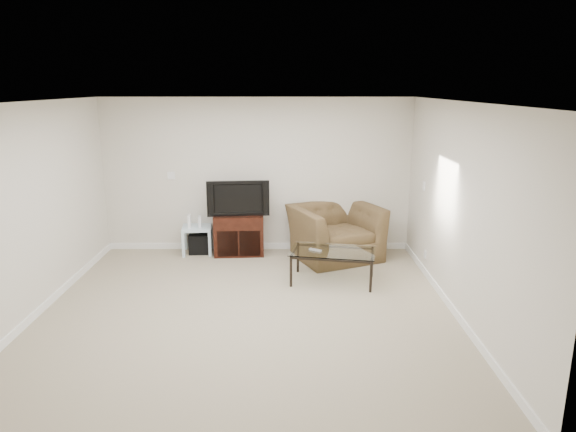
{
  "coord_description": "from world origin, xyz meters",
  "views": [
    {
      "loc": [
        0.49,
        -5.75,
        2.68
      ],
      "look_at": [
        0.5,
        1.2,
        0.9
      ],
      "focal_mm": 32.0,
      "sensor_mm": 36.0,
      "label": 1
    }
  ],
  "objects_px": {
    "side_table": "(197,240)",
    "subwoofer": "(199,243)",
    "tv_stand": "(239,233)",
    "television": "(238,197)",
    "recliner": "(336,223)",
    "coffee_table": "(333,266)"
  },
  "relations": [
    {
      "from": "side_table",
      "to": "subwoofer",
      "type": "height_order",
      "value": "side_table"
    },
    {
      "from": "television",
      "to": "side_table",
      "type": "relative_size",
      "value": 1.98
    },
    {
      "from": "subwoofer",
      "to": "recliner",
      "type": "xyz_separation_m",
      "value": [
        2.21,
        -0.25,
        0.4
      ]
    },
    {
      "from": "tv_stand",
      "to": "coffee_table",
      "type": "bearing_deg",
      "value": -45.51
    },
    {
      "from": "recliner",
      "to": "subwoofer",
      "type": "bearing_deg",
      "value": 149.74
    },
    {
      "from": "recliner",
      "to": "coffee_table",
      "type": "xyz_separation_m",
      "value": [
        -0.13,
        -1.05,
        -0.33
      ]
    },
    {
      "from": "tv_stand",
      "to": "recliner",
      "type": "relative_size",
      "value": 0.62
    },
    {
      "from": "tv_stand",
      "to": "side_table",
      "type": "height_order",
      "value": "tv_stand"
    },
    {
      "from": "side_table",
      "to": "subwoofer",
      "type": "distance_m",
      "value": 0.07
    },
    {
      "from": "tv_stand",
      "to": "subwoofer",
      "type": "distance_m",
      "value": 0.68
    },
    {
      "from": "television",
      "to": "recliner",
      "type": "relative_size",
      "value": 0.71
    },
    {
      "from": "side_table",
      "to": "coffee_table",
      "type": "height_order",
      "value": "coffee_table"
    },
    {
      "from": "television",
      "to": "side_table",
      "type": "height_order",
      "value": "television"
    },
    {
      "from": "tv_stand",
      "to": "subwoofer",
      "type": "bearing_deg",
      "value": 174.71
    },
    {
      "from": "recliner",
      "to": "side_table",
      "type": "bearing_deg",
      "value": 150.36
    },
    {
      "from": "subwoofer",
      "to": "side_table",
      "type": "bearing_deg",
      "value": -140.06
    },
    {
      "from": "tv_stand",
      "to": "recliner",
      "type": "height_order",
      "value": "recliner"
    },
    {
      "from": "tv_stand",
      "to": "television",
      "type": "distance_m",
      "value": 0.61
    },
    {
      "from": "tv_stand",
      "to": "recliner",
      "type": "xyz_separation_m",
      "value": [
        1.55,
        -0.23,
        0.23
      ]
    },
    {
      "from": "subwoofer",
      "to": "recliner",
      "type": "distance_m",
      "value": 2.26
    },
    {
      "from": "television",
      "to": "coffee_table",
      "type": "bearing_deg",
      "value": -46.83
    },
    {
      "from": "television",
      "to": "subwoofer",
      "type": "height_order",
      "value": "television"
    }
  ]
}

